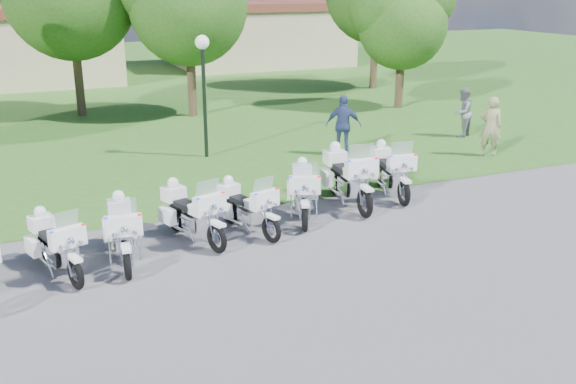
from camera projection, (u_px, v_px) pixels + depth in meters
name	position (u px, v px, depth m)	size (l,w,h in m)	color
ground	(280.00, 256.00, 13.25)	(100.00, 100.00, 0.00)	#5C5D62
grass_lawn	(101.00, 80.00, 36.83)	(100.00, 48.00, 0.01)	#315D1D
motorcycle_1	(55.00, 244.00, 12.33)	(1.10, 2.10, 1.45)	black
motorcycle_2	(123.00, 230.00, 12.90)	(0.88, 2.29, 1.54)	black
motorcycle_3	(191.00, 212.00, 13.93)	(1.18, 2.22, 1.54)	black
motorcycle_4	(246.00, 206.00, 14.41)	(1.10, 2.06, 1.43)	black
motorcycle_5	(303.00, 191.00, 15.31)	(1.32, 2.21, 1.57)	black
motorcycle_6	(347.00, 176.00, 16.20)	(0.97, 2.61, 1.75)	black
motorcycle_7	(390.00, 170.00, 16.96)	(1.06, 2.37, 1.61)	black
lamp_post	(203.00, 65.00, 19.85)	(0.44, 0.44, 3.86)	black
tree_3	(402.00, 16.00, 27.61)	(4.52, 3.86, 6.03)	#38281C
building_east	(261.00, 34.00, 42.91)	(11.44, 7.28, 4.10)	tan
bystander_a	(491.00, 127.00, 20.60)	(0.70, 0.46, 1.93)	#989366
bystander_b	(462.00, 113.00, 23.19)	(0.87, 0.68, 1.78)	slate
bystander_c	(343.00, 125.00, 20.71)	(1.14, 0.48, 1.95)	navy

